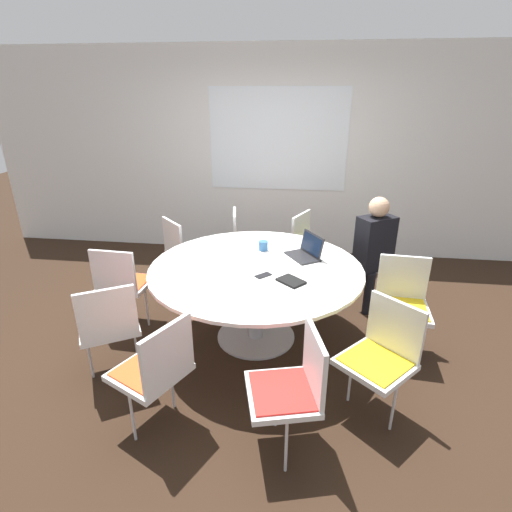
% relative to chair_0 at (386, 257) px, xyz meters
% --- Properties ---
extents(ground_plane, '(16.00, 16.00, 0.00)m').
position_rel_chair_0_xyz_m(ground_plane, '(-1.28, -0.90, -0.51)').
color(ground_plane, black).
extents(wall_back, '(8.00, 0.07, 2.70)m').
position_rel_chair_0_xyz_m(wall_back, '(-1.28, 1.35, 0.84)').
color(wall_back, silver).
rests_on(wall_back, ground_plane).
extents(conference_table, '(1.87, 1.87, 0.73)m').
position_rel_chair_0_xyz_m(conference_table, '(-1.28, -0.90, 0.11)').
color(conference_table, '#B7B7BC').
rests_on(conference_table, ground_plane).
extents(chair_0, '(0.60, 0.59, 0.86)m').
position_rel_chair_0_xyz_m(chair_0, '(0.00, 0.00, 0.00)').
color(chair_0, silver).
rests_on(chair_0, ground_plane).
extents(chair_1, '(0.57, 0.58, 0.86)m').
position_rel_chair_0_xyz_m(chair_1, '(-0.80, 0.27, 0.00)').
color(chair_1, silver).
rests_on(chair_1, ground_plane).
extents(chair_2, '(0.49, 0.51, 0.86)m').
position_rel_chair_0_xyz_m(chair_2, '(-1.56, 0.33, 0.00)').
color(chair_2, silver).
rests_on(chair_2, ground_plane).
extents(chair_3, '(0.61, 0.61, 0.86)m').
position_rel_chair_0_xyz_m(chair_3, '(-2.21, -0.04, 0.00)').
color(chair_3, silver).
rests_on(chair_3, ground_plane).
extents(chair_4, '(0.46, 0.44, 0.86)m').
position_rel_chair_0_xyz_m(chair_4, '(-2.55, -0.90, 0.00)').
color(chair_4, silver).
rests_on(chair_4, ground_plane).
extents(chair_5, '(0.59, 0.59, 0.86)m').
position_rel_chair_0_xyz_m(chair_5, '(-2.33, -1.61, 0.00)').
color(chair_5, silver).
rests_on(chair_5, ground_plane).
extents(chair_6, '(0.57, 0.58, 0.86)m').
position_rel_chair_0_xyz_m(chair_6, '(-1.78, -2.07, 0.00)').
color(chair_6, silver).
rests_on(chair_6, ground_plane).
extents(chair_7, '(0.52, 0.53, 0.86)m').
position_rel_chair_0_xyz_m(chair_7, '(-0.89, -2.11, 0.00)').
color(chair_7, silver).
rests_on(chair_7, ground_plane).
extents(chair_8, '(0.61, 0.61, 0.86)m').
position_rel_chair_0_xyz_m(chair_8, '(-0.30, -1.71, 0.00)').
color(chair_8, silver).
rests_on(chair_8, ground_plane).
extents(chair_9, '(0.47, 0.45, 0.86)m').
position_rel_chair_0_xyz_m(chair_9, '(-0.01, -0.93, 0.00)').
color(chair_9, silver).
rests_on(chair_9, ground_plane).
extents(person_0, '(0.42, 0.38, 1.21)m').
position_rel_chair_0_xyz_m(person_0, '(-0.16, -0.20, 0.19)').
color(person_0, black).
rests_on(person_0, ground_plane).
extents(laptop, '(0.37, 0.40, 0.21)m').
position_rel_chair_0_xyz_m(laptop, '(-0.85, -0.62, 0.27)').
color(laptop, '#232326').
rests_on(laptop, conference_table).
extents(spiral_notebook, '(0.26, 0.25, 0.02)m').
position_rel_chair_0_xyz_m(spiral_notebook, '(-0.96, -1.17, 0.23)').
color(spiral_notebook, black).
rests_on(spiral_notebook, conference_table).
extents(coffee_cup, '(0.09, 0.09, 0.09)m').
position_rel_chair_0_xyz_m(coffee_cup, '(-1.26, -0.51, 0.26)').
color(coffee_cup, '#33669E').
rests_on(coffee_cup, conference_table).
extents(cell_phone, '(0.15, 0.15, 0.01)m').
position_rel_chair_0_xyz_m(cell_phone, '(-1.19, -1.08, 0.22)').
color(cell_phone, black).
rests_on(cell_phone, conference_table).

